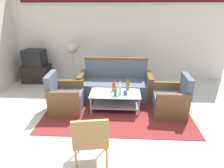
{
  "coord_description": "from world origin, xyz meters",
  "views": [
    {
      "loc": [
        0.09,
        -3.0,
        2.16
      ],
      "look_at": [
        -0.12,
        0.81,
        0.65
      ],
      "focal_mm": 31.2,
      "sensor_mm": 36.0,
      "label": 1
    }
  ],
  "objects": [
    {
      "name": "rug",
      "position": [
        0.0,
        0.91,
        0.01
      ],
      "size": [
        3.13,
        2.15,
        0.01
      ],
      "primitive_type": "cube",
      "color": "maroon",
      "rests_on": "ground"
    },
    {
      "name": "bottle_green",
      "position": [
        -0.05,
        0.75,
        0.5
      ],
      "size": [
        0.07,
        0.07,
        0.23
      ],
      "color": "#2D8C38",
      "rests_on": "coffee_table"
    },
    {
      "name": "cup",
      "position": [
        0.17,
        0.81,
        0.46
      ],
      "size": [
        0.08,
        0.08,
        0.1
      ],
      "primitive_type": "cylinder",
      "color": "#2659A5",
      "rests_on": "coffee_table"
    },
    {
      "name": "wicker_chair",
      "position": [
        -0.32,
        -0.8,
        0.49
      ],
      "size": [
        0.55,
        0.55,
        0.84
      ],
      "rotation": [
        0.0,
        0.0,
        0.17
      ],
      "color": "#AD844C",
      "rests_on": "ground"
    },
    {
      "name": "wall_back",
      "position": [
        0.0,
        3.05,
        1.48
      ],
      "size": [
        6.52,
        0.19,
        2.8
      ],
      "color": "silver",
      "rests_on": "ground"
    },
    {
      "name": "tv_stand",
      "position": [
        -2.53,
        2.55,
        0.26
      ],
      "size": [
        0.8,
        0.5,
        0.52
      ],
      "primitive_type": "cube",
      "color": "black",
      "rests_on": "ground"
    },
    {
      "name": "armchair_left",
      "position": [
        -1.15,
        0.82,
        0.29
      ],
      "size": [
        0.74,
        0.8,
        0.85
      ],
      "rotation": [
        0.0,
        0.0,
        -1.52
      ],
      "color": "#4C5666",
      "rests_on": "rug"
    },
    {
      "name": "bottle_brown",
      "position": [
        0.22,
        1.07,
        0.52
      ],
      "size": [
        0.07,
        0.07,
        0.28
      ],
      "color": "brown",
      "rests_on": "coffee_table"
    },
    {
      "name": "bottle_clear",
      "position": [
        0.05,
        0.79,
        0.53
      ],
      "size": [
        0.07,
        0.07,
        0.31
      ],
      "color": "silver",
      "rests_on": "coffee_table"
    },
    {
      "name": "coffee_table",
      "position": [
        -0.05,
        0.91,
        0.27
      ],
      "size": [
        1.1,
        0.6,
        0.4
      ],
      "color": "silver",
      "rests_on": "rug"
    },
    {
      "name": "pedestal_fan",
      "position": [
        -1.38,
        2.6,
        1.01
      ],
      "size": [
        0.36,
        0.36,
        1.27
      ],
      "color": "#2D2D33",
      "rests_on": "ground"
    },
    {
      "name": "couch",
      "position": [
        -0.07,
        1.59,
        0.32
      ],
      "size": [
        1.81,
        0.76,
        0.96
      ],
      "rotation": [
        0.0,
        0.0,
        3.13
      ],
      "color": "#4C5666",
      "rests_on": "rug"
    },
    {
      "name": "bottle_red",
      "position": [
        -0.09,
        1.01,
        0.51
      ],
      "size": [
        0.08,
        0.08,
        0.26
      ],
      "color": "red",
      "rests_on": "coffee_table"
    },
    {
      "name": "armchair_right",
      "position": [
        1.16,
        0.83,
        0.29
      ],
      "size": [
        0.72,
        0.78,
        0.85
      ],
      "rotation": [
        0.0,
        0.0,
        1.53
      ],
      "color": "#4C5666",
      "rests_on": "rug"
    },
    {
      "name": "television",
      "position": [
        -2.53,
        2.55,
        0.76
      ],
      "size": [
        0.64,
        0.5,
        0.48
      ],
      "rotation": [
        0.0,
        0.0,
        3.04
      ],
      "color": "black",
      "rests_on": "tv_stand"
    },
    {
      "name": "ground_plane",
      "position": [
        0.0,
        0.0,
        0.0
      ],
      "size": [
        14.0,
        14.0,
        0.0
      ],
      "primitive_type": "plane",
      "color": "beige"
    }
  ]
}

